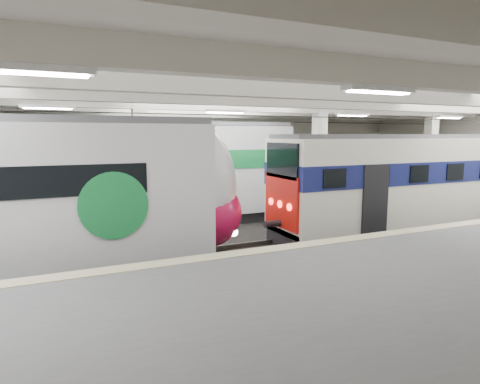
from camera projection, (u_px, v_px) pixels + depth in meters
name	position (u px, v px, depth m)	size (l,w,h in m)	color
station_hall	(272.00, 163.00, 11.87)	(36.00, 24.00, 5.75)	black
modern_emu	(17.00, 203.00, 10.80)	(14.22, 2.94, 4.57)	silver
older_rer	(408.00, 182.00, 16.58)	(12.22, 2.70, 4.09)	white
far_train	(130.00, 174.00, 17.31)	(14.61, 3.03, 4.64)	silver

